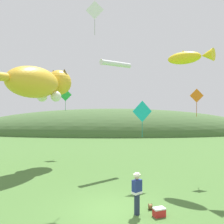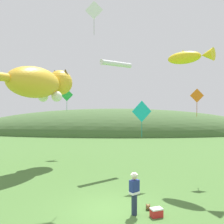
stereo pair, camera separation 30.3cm
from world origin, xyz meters
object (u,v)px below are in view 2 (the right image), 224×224
Objects in this scene: picnic_cooler at (156,212)px; kite_tube_streamer at (116,64)px; kite_giant_cat at (40,83)px; kite_spool at (148,207)px; festival_attendant at (134,192)px; kite_diamond_white at (94,10)px; kite_diamond_green at (67,95)px; kite_fish_windsock at (189,57)px; kite_diamond_orange at (197,96)px; kite_diamond_teal at (142,112)px.

kite_tube_streamer is at bearing 101.33° from picnic_cooler.
kite_giant_cat reaches higher than picnic_cooler.
picnic_cooler is at bearing -68.82° from kite_spool.
festival_attendant is 10.21m from kite_diamond_white.
festival_attendant is 1.21m from picnic_cooler.
kite_tube_streamer reaches higher than kite_diamond_green.
kite_fish_windsock reaches higher than kite_giant_cat.
kite_spool is 10.96m from kite_tube_streamer.
kite_diamond_green is at bearing 135.39° from kite_tube_streamer.
kite_giant_cat is 11.20m from kite_diamond_orange.
kite_fish_windsock is at bearing -41.99° from kite_diamond_green.
kite_tube_streamer is (-1.43, 7.76, 7.62)m from kite_spool.
kite_diamond_white is (-2.05, 4.03, 9.16)m from festival_attendant.
kite_diamond_white reaches higher than kite_spool.
kite_tube_streamer is (-0.78, 8.26, 6.80)m from festival_attendant.
kite_diamond_green is (-9.77, 7.35, 0.38)m from kite_diamond_orange.
kite_giant_cat is 3.76× the size of kite_diamond_teal.
kite_diamond_white is 1.09× the size of kite_diamond_orange.
kite_diamond_white is at bearing 117.04° from festival_attendant.
kite_spool is (0.64, 0.50, -0.82)m from festival_attendant.
kite_giant_cat is at bearing 161.05° from kite_fish_windsock.
kite_diamond_green is at bearing 112.87° from festival_attendant.
kite_giant_cat is at bearing 136.79° from kite_diamond_white.
kite_diamond_green is (-3.36, 8.80, -4.49)m from kite_diamond_white.
kite_giant_cat is 4.59× the size of kite_diamond_orange.
kite_diamond_green reaches higher than kite_diamond_orange.
kite_diamond_teal is (-0.15, 4.63, 4.08)m from picnic_cooler.
kite_tube_streamer is 5.01m from kite_diamond_white.
kite_giant_cat reaches higher than kite_diamond_teal.
kite_fish_windsock is 4.37m from kite_diamond_teal.
kite_diamond_white is at bearing -43.21° from kite_giant_cat.
festival_attendant is 3.10× the size of picnic_cooler.
kite_tube_streamer is 1.10× the size of kite_diamond_teal.
kite_tube_streamer is at bearing 141.01° from kite_fish_windsock.
kite_spool is 0.73m from picnic_cooler.
festival_attendant is at bearing -67.13° from kite_diamond_green.
kite_giant_cat reaches higher than kite_spool.
festival_attendant is 10.73m from kite_tube_streamer.
kite_diamond_teal is at bearing -174.82° from kite_fish_windsock.
kite_fish_windsock is at bearing 6.86° from kite_diamond_white.
kite_diamond_white is at bearing -171.45° from kite_diamond_teal.
kite_spool is at bearing -125.21° from kite_fish_windsock.
kite_giant_cat is at bearing 131.46° from picnic_cooler.
kite_diamond_teal is 1.11× the size of kite_diamond_white.
kite_giant_cat is (-6.46, 8.16, 5.35)m from festival_attendant.
kite_diamond_teal is 1.05× the size of kite_diamond_green.
kite_diamond_teal is at bearing 80.34° from festival_attendant.
festival_attendant is 0.99× the size of kite_diamond_orange.
picnic_cooler is at bearing -121.38° from kite_diamond_orange.
festival_attendant is 8.87m from kite_fish_windsock.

